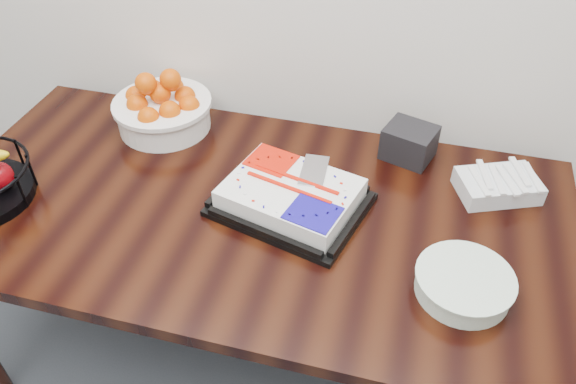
% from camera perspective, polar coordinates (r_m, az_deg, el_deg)
% --- Properties ---
extents(table, '(1.80, 0.90, 0.75)m').
position_cam_1_polar(table, '(1.65, -3.71, -3.66)').
color(table, black).
rests_on(table, ground).
extents(cake_tray, '(0.46, 0.40, 0.08)m').
position_cam_1_polar(cake_tray, '(1.56, 0.30, -0.47)').
color(cake_tray, black).
rests_on(cake_tray, table).
extents(tangerine_bowl, '(0.32, 0.32, 0.20)m').
position_cam_1_polar(tangerine_bowl, '(1.89, -12.68, 8.71)').
color(tangerine_bowl, white).
rests_on(tangerine_bowl, table).
extents(plate_stack, '(0.24, 0.24, 0.06)m').
position_cam_1_polar(plate_stack, '(1.42, 17.41, -8.89)').
color(plate_stack, white).
rests_on(plate_stack, table).
extents(fork_bag, '(0.26, 0.22, 0.06)m').
position_cam_1_polar(fork_bag, '(1.72, 20.54, 0.68)').
color(fork_bag, silver).
rests_on(fork_bag, table).
extents(napkin_box, '(0.18, 0.16, 0.10)m').
position_cam_1_polar(napkin_box, '(1.77, 12.21, 4.93)').
color(napkin_box, black).
rests_on(napkin_box, table).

